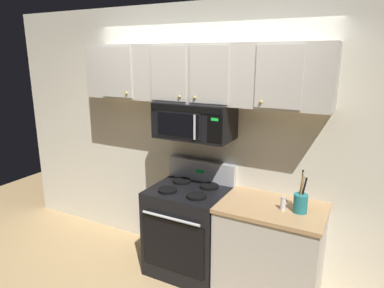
{
  "coord_description": "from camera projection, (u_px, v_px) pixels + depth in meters",
  "views": [
    {
      "loc": [
        1.53,
        -2.38,
        2.2
      ],
      "look_at": [
        0.0,
        0.49,
        1.35
      ],
      "focal_mm": 32.12,
      "sensor_mm": 36.0,
      "label": 1
    }
  ],
  "objects": [
    {
      "name": "upper_cabinets",
      "position": [
        196.0,
        73.0,
        3.26
      ],
      "size": [
        2.5,
        0.36,
        0.55
      ],
      "color": "#BCB7AD"
    },
    {
      "name": "counter_segment",
      "position": [
        269.0,
        251.0,
        3.16
      ],
      "size": [
        0.93,
        0.65,
        0.9
      ],
      "color": "#BCB7AD",
      "rests_on": "ground_plane"
    },
    {
      "name": "salt_shaker",
      "position": [
        283.0,
        204.0,
        2.95
      ],
      "size": [
        0.04,
        0.04,
        0.12
      ],
      "color": "white",
      "rests_on": "counter_segment"
    },
    {
      "name": "stove_range",
      "position": [
        189.0,
        228.0,
        3.53
      ],
      "size": [
        0.76,
        0.69,
        1.12
      ],
      "color": "black",
      "rests_on": "ground_plane"
    },
    {
      "name": "utensil_crock_teal",
      "position": [
        301.0,
        202.0,
        2.9
      ],
      "size": [
        0.12,
        0.13,
        0.36
      ],
      "color": "teal",
      "rests_on": "counter_segment"
    },
    {
      "name": "over_range_microwave",
      "position": [
        194.0,
        121.0,
        3.35
      ],
      "size": [
        0.76,
        0.43,
        0.35
      ],
      "color": "black"
    },
    {
      "name": "back_wall",
      "position": [
        205.0,
        138.0,
        3.62
      ],
      "size": [
        5.2,
        0.1,
        2.7
      ],
      "primitive_type": "cube",
      "color": "silver",
      "rests_on": "ground_plane"
    }
  ]
}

